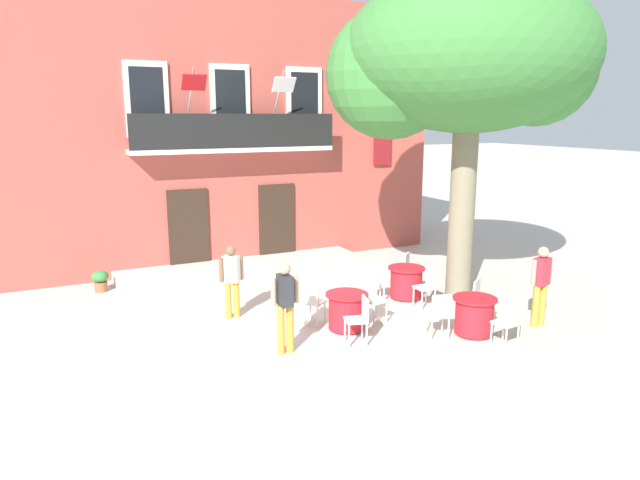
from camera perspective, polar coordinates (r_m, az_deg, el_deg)
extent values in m
plane|color=beige|center=(12.48, 0.75, -7.65)|extent=(120.00, 120.00, 0.00)
cube|color=#B24C42|center=(18.13, -10.77, 10.47)|extent=(13.00, 4.00, 7.50)
cube|color=#332319|center=(16.13, -12.90, 0.87)|extent=(1.10, 0.08, 2.30)
cube|color=#332319|center=(16.90, -4.31, 1.66)|extent=(1.10, 0.08, 2.30)
cube|color=silver|center=(15.65, -16.81, 13.22)|extent=(1.10, 0.08, 1.90)
cube|color=black|center=(15.62, -16.79, 13.23)|extent=(0.84, 0.04, 1.60)
cube|color=silver|center=(16.17, -8.90, 13.54)|extent=(1.10, 0.08, 1.90)
cube|color=black|center=(16.14, -8.86, 13.54)|extent=(0.84, 0.04, 1.60)
cube|color=silver|center=(16.96, -1.59, 13.61)|extent=(1.10, 0.08, 1.90)
cube|color=black|center=(16.94, -1.54, 13.62)|extent=(0.84, 0.04, 1.60)
cube|color=silver|center=(15.92, -8.43, 8.86)|extent=(5.60, 0.65, 0.12)
cube|color=black|center=(15.62, -8.15, 10.68)|extent=(5.60, 0.06, 0.90)
cylinder|color=#B2B2B7|center=(15.41, -12.76, 13.83)|extent=(0.04, 0.95, 1.33)
cube|color=red|center=(14.98, -12.40, 15.05)|extent=(0.60, 0.29, 0.38)
cylinder|color=#B2B2B7|center=(16.15, -4.21, 14.01)|extent=(0.04, 0.95, 1.33)
cube|color=white|center=(15.74, -3.60, 15.16)|extent=(0.60, 0.29, 0.38)
cylinder|color=slate|center=(15.39, -16.75, 9.03)|extent=(0.29, 0.29, 0.24)
ellipsoid|color=#38843D|center=(15.38, -16.84, 10.36)|extent=(0.38, 0.38, 0.48)
cylinder|color=#47423D|center=(15.72, -11.17, 9.40)|extent=(0.30, 0.30, 0.25)
ellipsoid|color=#4C8E38|center=(15.71, -11.23, 10.75)|extent=(0.39, 0.39, 0.49)
cylinder|color=#995638|center=(16.18, -5.86, 9.74)|extent=(0.30, 0.30, 0.31)
ellipsoid|color=#38843D|center=(16.17, -5.89, 11.12)|extent=(0.39, 0.39, 0.47)
cylinder|color=#47423D|center=(16.78, -0.87, 9.85)|extent=(0.24, 0.24, 0.29)
ellipsoid|color=#38843D|center=(16.77, -0.88, 11.09)|extent=(0.32, 0.32, 0.44)
cube|color=maroon|center=(18.22, 6.29, 11.80)|extent=(0.60, 0.06, 2.80)
cube|color=silver|center=(15.68, -7.15, -3.08)|extent=(6.77, 2.26, 0.25)
cylinder|color=#7F755B|center=(13.87, 13.89, 2.56)|extent=(0.59, 0.59, 4.00)
ellipsoid|color=#3D7F38|center=(13.75, 14.69, 17.49)|extent=(5.81, 5.23, 3.48)
sphere|color=#3D7F38|center=(13.35, 7.05, 16.08)|extent=(2.90, 2.90, 2.90)
sphere|color=#3D7F38|center=(14.29, 20.80, 15.73)|extent=(2.61, 2.61, 2.61)
cylinder|color=red|center=(11.81, 15.05, -7.36)|extent=(0.74, 0.74, 0.68)
cylinder|color=red|center=(11.69, 15.15, -5.65)|extent=(0.86, 0.86, 0.04)
cylinder|color=#2D2823|center=(11.93, 14.96, -8.96)|extent=(0.44, 0.44, 0.03)
cylinder|color=silver|center=(11.19, 18.00, -9.44)|extent=(0.04, 0.04, 0.45)
cylinder|color=silver|center=(11.39, 16.65, -8.97)|extent=(0.04, 0.04, 0.45)
cylinder|color=silver|center=(11.45, 19.07, -9.03)|extent=(0.04, 0.04, 0.45)
cylinder|color=silver|center=(11.64, 17.73, -8.58)|extent=(0.04, 0.04, 0.45)
cube|color=silver|center=(11.33, 17.95, -7.84)|extent=(0.45, 0.45, 0.04)
cube|color=silver|center=(11.39, 18.59, -6.55)|extent=(0.09, 0.38, 0.42)
cylinder|color=silver|center=(12.66, 16.93, -6.83)|extent=(0.04, 0.04, 0.45)
cylinder|color=silver|center=(12.35, 16.53, -7.29)|extent=(0.04, 0.04, 0.45)
cylinder|color=silver|center=(12.74, 15.44, -6.61)|extent=(0.04, 0.04, 0.45)
cylinder|color=silver|center=(12.43, 15.01, -7.07)|extent=(0.04, 0.04, 0.45)
cube|color=silver|center=(12.47, 16.05, -5.88)|extent=(0.55, 0.55, 0.04)
cube|color=silver|center=(12.44, 15.31, -4.76)|extent=(0.34, 0.24, 0.42)
cylinder|color=silver|center=(11.69, 10.49, -8.09)|extent=(0.04, 0.04, 0.45)
cylinder|color=silver|center=(11.80, 12.07, -7.97)|extent=(0.04, 0.04, 0.45)
cylinder|color=silver|center=(11.39, 11.04, -8.67)|extent=(0.04, 0.04, 0.45)
cylinder|color=silver|center=(11.50, 12.65, -8.54)|extent=(0.04, 0.04, 0.45)
cube|color=silver|center=(11.51, 11.62, -7.17)|extent=(0.50, 0.50, 0.04)
cube|color=silver|center=(11.28, 11.97, -6.37)|extent=(0.37, 0.16, 0.42)
cylinder|color=red|center=(13.76, 8.55, -4.26)|extent=(0.74, 0.74, 0.68)
cylinder|color=red|center=(13.66, 8.59, -2.77)|extent=(0.86, 0.86, 0.04)
cylinder|color=#2D2823|center=(13.86, 8.50, -5.67)|extent=(0.44, 0.44, 0.03)
cylinder|color=silver|center=(14.62, 10.05, -3.91)|extent=(0.04, 0.04, 0.45)
cylinder|color=silver|center=(14.30, 9.76, -4.26)|extent=(0.04, 0.04, 0.45)
cylinder|color=silver|center=(14.69, 8.76, -3.78)|extent=(0.04, 0.04, 0.45)
cylinder|color=silver|center=(14.38, 8.43, -4.13)|extent=(0.04, 0.04, 0.45)
cube|color=silver|center=(14.43, 9.28, -3.08)|extent=(0.56, 0.56, 0.04)
cube|color=silver|center=(14.41, 8.62, -2.14)|extent=(0.31, 0.28, 0.42)
cylinder|color=silver|center=(13.71, 4.63, -4.85)|extent=(0.04, 0.04, 0.45)
cylinder|color=silver|center=(13.79, 6.01, -4.77)|extent=(0.04, 0.04, 0.45)
cylinder|color=silver|center=(13.39, 4.99, -5.27)|extent=(0.04, 0.04, 0.45)
cylinder|color=silver|center=(13.48, 6.39, -5.19)|extent=(0.04, 0.04, 0.45)
cube|color=silver|center=(13.52, 5.53, -4.03)|extent=(0.50, 0.50, 0.04)
cube|color=silver|center=(13.29, 5.75, -3.29)|extent=(0.38, 0.15, 0.42)
cylinder|color=silver|center=(12.98, 10.10, -6.00)|extent=(0.04, 0.04, 0.45)
cylinder|color=silver|center=(13.25, 9.27, -5.59)|extent=(0.04, 0.04, 0.45)
cylinder|color=silver|center=(13.17, 11.33, -5.78)|extent=(0.04, 0.04, 0.45)
cylinder|color=silver|center=(13.43, 10.48, -5.38)|extent=(0.04, 0.04, 0.45)
cube|color=silver|center=(13.13, 10.34, -4.67)|extent=(0.41, 0.41, 0.04)
cube|color=silver|center=(13.17, 11.02, -3.61)|extent=(0.05, 0.38, 0.42)
cylinder|color=red|center=(11.68, 2.67, -7.16)|extent=(0.74, 0.74, 0.68)
cylinder|color=red|center=(11.56, 2.69, -5.43)|extent=(0.86, 0.86, 0.04)
cylinder|color=#2D2823|center=(11.80, 2.66, -8.78)|extent=(0.44, 0.44, 0.03)
cylinder|color=silver|center=(12.16, 6.62, -7.15)|extent=(0.04, 0.04, 0.45)
cylinder|color=silver|center=(11.95, 5.39, -7.48)|extent=(0.04, 0.04, 0.45)
cylinder|color=silver|center=(12.40, 5.57, -6.74)|extent=(0.04, 0.04, 0.45)
cylinder|color=silver|center=(12.19, 4.35, -7.05)|extent=(0.04, 0.04, 0.45)
cube|color=silver|center=(12.10, 5.51, -6.00)|extent=(0.46, 0.46, 0.04)
cube|color=silver|center=(12.16, 4.98, -4.76)|extent=(0.38, 0.10, 0.42)
cylinder|color=silver|center=(12.25, -0.97, -6.93)|extent=(0.04, 0.04, 0.45)
cylinder|color=silver|center=(12.10, 0.47, -7.16)|extent=(0.04, 0.04, 0.45)
cylinder|color=silver|center=(11.96, -1.73, -7.40)|extent=(0.04, 0.04, 0.45)
cylinder|color=silver|center=(11.81, -0.27, -7.65)|extent=(0.04, 0.04, 0.45)
cube|color=silver|center=(11.95, -0.63, -6.18)|extent=(0.56, 0.56, 0.04)
cube|color=silver|center=(11.73, -1.03, -5.36)|extent=(0.26, 0.33, 0.42)
cylinder|color=silver|center=(10.85, 2.90, -9.52)|extent=(0.04, 0.04, 0.45)
cylinder|color=silver|center=(11.16, 2.49, -8.89)|extent=(0.04, 0.04, 0.45)
cylinder|color=silver|center=(10.93, 4.66, -9.38)|extent=(0.04, 0.04, 0.45)
cylinder|color=silver|center=(11.24, 4.20, -8.76)|extent=(0.04, 0.04, 0.45)
cube|color=silver|center=(10.96, 3.58, -7.94)|extent=(0.49, 0.49, 0.04)
cube|color=silver|center=(10.93, 4.52, -6.74)|extent=(0.14, 0.38, 0.42)
cylinder|color=#995638|center=(15.18, -20.93, -4.35)|extent=(0.31, 0.31, 0.24)
ellipsoid|color=#38843D|center=(15.11, -21.00, -3.39)|extent=(0.40, 0.40, 0.28)
cylinder|color=gold|center=(10.52, -3.92, -8.90)|extent=(0.14, 0.14, 0.91)
cylinder|color=gold|center=(10.59, -3.00, -8.75)|extent=(0.14, 0.14, 0.91)
cube|color=#2D2D33|center=(10.31, -3.51, -5.00)|extent=(0.24, 0.35, 0.56)
sphere|color=tan|center=(10.20, -3.54, -2.86)|extent=(0.22, 0.22, 0.22)
cylinder|color=tan|center=(10.24, -4.65, -5.16)|extent=(0.09, 0.09, 0.52)
cylinder|color=tan|center=(10.40, -2.39, -4.85)|extent=(0.09, 0.09, 0.52)
cylinder|color=gold|center=(12.44, -9.10, -5.92)|extent=(0.14, 0.14, 0.80)
cylinder|color=gold|center=(12.49, -8.31, -5.82)|extent=(0.14, 0.14, 0.80)
cube|color=white|center=(12.27, -8.81, -2.85)|extent=(0.40, 0.39, 0.56)
sphere|color=brown|center=(12.18, -8.87, -1.03)|extent=(0.22, 0.22, 0.22)
cylinder|color=brown|center=(12.21, -9.79, -2.96)|extent=(0.09, 0.09, 0.52)
cylinder|color=brown|center=(12.34, -7.84, -2.74)|extent=(0.09, 0.09, 0.52)
cylinder|color=gold|center=(12.58, 20.63, -6.16)|extent=(0.14, 0.14, 0.89)
cylinder|color=gold|center=(12.70, 21.20, -6.02)|extent=(0.14, 0.14, 0.89)
cube|color=#B72D3D|center=(12.44, 21.17, -2.92)|extent=(0.38, 0.29, 0.56)
sphere|color=tan|center=(12.35, 21.31, -1.12)|extent=(0.22, 0.22, 0.22)
cylinder|color=tan|center=(12.28, 20.47, -3.05)|extent=(0.09, 0.09, 0.52)
cylinder|color=tan|center=(12.60, 21.85, -2.79)|extent=(0.09, 0.09, 0.52)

